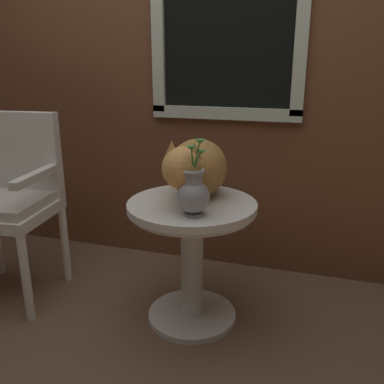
% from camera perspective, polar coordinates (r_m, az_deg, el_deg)
% --- Properties ---
extents(ground_plane, '(6.00, 6.00, 0.00)m').
position_cam_1_polar(ground_plane, '(2.11, -8.33, -18.88)').
color(ground_plane, brown).
extents(back_wall, '(4.00, 0.07, 2.60)m').
position_cam_1_polar(back_wall, '(2.51, -0.57, 18.87)').
color(back_wall, brown).
rests_on(back_wall, ground_plane).
extents(wicker_side_table, '(0.61, 0.61, 0.62)m').
position_cam_1_polar(wicker_side_table, '(1.99, 0.00, -6.49)').
color(wicker_side_table, silver).
rests_on(wicker_side_table, ground_plane).
extents(wicker_chair, '(0.54, 0.50, 0.99)m').
position_cam_1_polar(wicker_chair, '(2.42, -24.06, -0.05)').
color(wicker_chair, silver).
rests_on(wicker_chair, ground_plane).
extents(cat, '(0.29, 0.65, 0.31)m').
position_cam_1_polar(cat, '(1.93, 0.45, 3.32)').
color(cat, '#AD7A3D').
rests_on(cat, wicker_side_table).
extents(pewter_vase_with_ivy, '(0.14, 0.14, 0.34)m').
position_cam_1_polar(pewter_vase_with_ivy, '(1.73, 0.19, -0.07)').
color(pewter_vase_with_ivy, '#99999E').
rests_on(pewter_vase_with_ivy, wicker_side_table).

